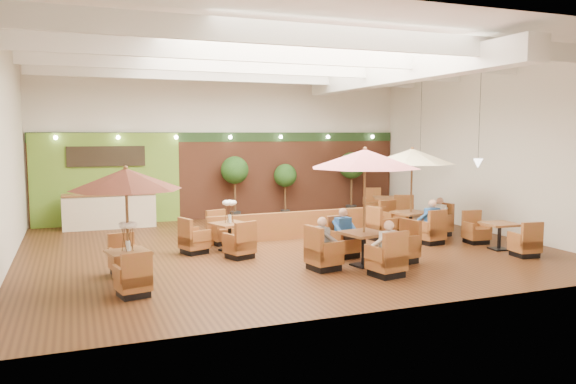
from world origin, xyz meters
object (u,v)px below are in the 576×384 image
topiary_2 (352,168)px  diner_0 (387,243)px  booth_divider (302,225)px  diner_2 (324,238)px  diner_4 (439,212)px  table_1 (365,186)px  diner_1 (344,228)px  diner_3 (431,217)px  table_0 (126,195)px  table_5 (387,208)px  table_2 (412,177)px  table_4 (499,237)px  topiary_0 (235,173)px  service_counter (109,211)px  topiary_1 (285,178)px  table_3 (221,235)px

topiary_2 → diner_0: 10.01m
booth_divider → diner_0: bearing=-92.0°
diner_2 → diner_4: size_ratio=1.07×
booth_divider → diner_4: (4.15, -1.16, 0.32)m
table_1 → diner_1: table_1 is taller
booth_divider → diner_3: (3.13, -2.18, 0.36)m
table_0 → diner_1: (5.45, 0.77, -1.15)m
table_1 → table_5: (4.42, 6.31, -1.54)m
diner_3 → table_0: bearing=178.7°
booth_divider → table_2: 3.65m
table_2 → table_5: table_2 is taller
table_2 → topiary_2: 5.43m
table_4 → topiary_0: 9.53m
table_2 → diner_4: (1.02, -0.00, -1.15)m
service_counter → table_1: table_1 is taller
table_4 → diner_2: bearing=-170.6°
table_2 → diner_0: size_ratio=3.44×
topiary_1 → booth_divider: bearing=-104.2°
booth_divider → diner_1: bearing=-91.9°
table_5 → diner_1: size_ratio=3.70×
table_1 → diner_0: bearing=-101.0°
diner_1 → table_2: bearing=-157.5°
table_5 → diner_3: bearing=-82.6°
table_5 → diner_0: size_ratio=3.68×
table_5 → topiary_1: bearing=174.9°
table_1 → table_2: 4.15m
service_counter → table_2: size_ratio=1.07×
service_counter → table_1: 9.67m
table_0 → table_3: size_ratio=0.93×
topiary_0 → diner_1: (0.94, -7.06, -0.99)m
table_3 → table_4: bearing=-38.7°
table_3 → diner_3: 6.05m
service_counter → diner_2: diner_2 is taller
table_0 → table_2: table_2 is taller
booth_divider → topiary_1: topiary_1 is taller
service_counter → diner_0: 10.47m
table_1 → table_2: size_ratio=1.04×
service_counter → table_3: table_3 is taller
table_4 → table_3: bearing=166.5°
table_3 → topiary_0: (1.87, 5.25, 1.30)m
table_5 → diner_1: bearing=-106.9°
diner_0 → table_2: bearing=32.2°
table_1 → diner_3: bearing=17.9°
diner_3 → service_counter: bearing=133.2°
table_3 → table_1: bearing=-65.2°
table_3 → table_5: table_3 is taller
table_5 → topiary_0: (-5.36, 1.81, 1.35)m
topiary_2 → diner_2: bearing=-121.2°
table_1 → table_2: bearing=30.3°
diner_1 → service_counter: bearing=-57.8°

